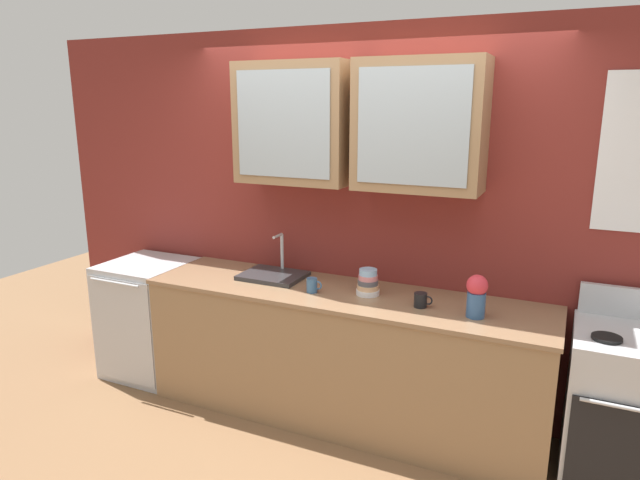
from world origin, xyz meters
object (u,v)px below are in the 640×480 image
cup_near_sink (312,285)px  cup_near_bowls (421,300)px  stove_range (622,411)px  sink_faucet (273,274)px  dishwasher (150,317)px  vase (477,295)px  bowl_stack (368,283)px

cup_near_sink → cup_near_bowls: size_ratio=0.94×
cup_near_sink → stove_range: bearing=2.5°
stove_range → cup_near_sink: stove_range is taller
sink_faucet → cup_near_bowls: (1.10, -0.14, 0.02)m
cup_near_sink → dishwasher: 1.55m
sink_faucet → vase: size_ratio=1.71×
cup_near_bowls → vase: bearing=-4.2°
sink_faucet → cup_near_sink: size_ratio=4.05×
stove_range → cup_near_sink: bearing=-177.5°
stove_range → bowl_stack: (-1.52, 0.03, 0.52)m
sink_faucet → cup_near_bowls: sink_faucet is taller
vase → cup_near_sink: bearing=-179.7°
bowl_stack → dishwasher: bearing=-178.9°
sink_faucet → dishwasher: bearing=-175.1°
sink_faucet → bowl_stack: size_ratio=2.55×
cup_near_sink → cup_near_bowls: 0.72m
cup_near_sink → dishwasher: size_ratio=0.12×
bowl_stack → cup_near_bowls: bowl_stack is taller
dishwasher → sink_faucet: bearing=4.9°
stove_range → bowl_stack: bearing=178.8°
cup_near_sink → sink_faucet: bearing=156.3°
bowl_stack → cup_near_sink: (-0.34, -0.11, -0.03)m
bowl_stack → vase: size_ratio=0.67×
sink_faucet → dishwasher: 1.18m
stove_range → bowl_stack: size_ratio=6.36×
bowl_stack → cup_near_bowls: bearing=-12.6°
sink_faucet → vase: (1.43, -0.16, 0.11)m
bowl_stack → dishwasher: (-1.81, -0.04, -0.53)m
sink_faucet → bowl_stack: 0.74m
cup_near_sink → cup_near_bowls: bearing=2.4°
bowl_stack → sink_faucet: bearing=175.5°
stove_range → cup_near_bowls: size_ratio=9.44×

